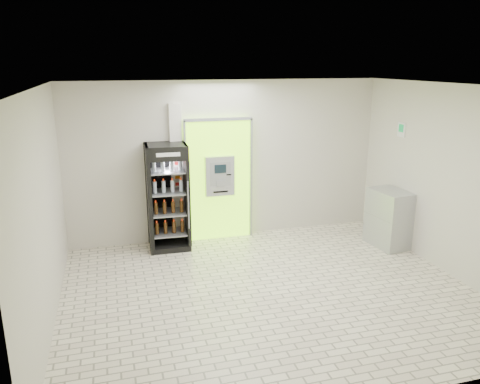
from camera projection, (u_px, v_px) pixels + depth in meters
name	position (u px, v px, depth m)	size (l,w,h in m)	color
ground	(269.00, 292.00, 6.98)	(6.00, 6.00, 0.00)	beige
room_shell	(271.00, 172.00, 6.49)	(6.00, 6.00, 6.00)	beige
atm_assembly	(219.00, 179.00, 8.85)	(1.30, 0.24, 2.33)	#91EF17
pillar	(177.00, 174.00, 8.65)	(0.22, 0.11, 2.60)	silver
beverage_cooler	(168.00, 199.00, 8.44)	(0.74, 0.70, 1.92)	black
steel_cabinet	(389.00, 218.00, 8.62)	(0.62, 0.85, 1.06)	#A6A9AE
exit_sign	(402.00, 130.00, 8.48)	(0.02, 0.22, 0.26)	white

